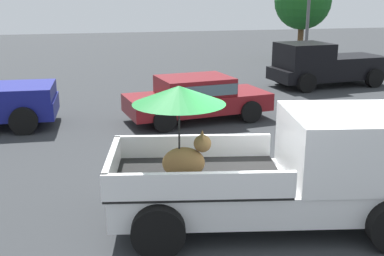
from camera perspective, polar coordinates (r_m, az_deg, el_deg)
ground_plane at (r=8.24m, az=8.61°, el=-11.19°), size 80.00×80.00×0.00m
pickup_truck_main at (r=7.92m, az=11.73°, el=-4.65°), size 5.31×3.00×2.39m
pickup_truck_far at (r=20.32m, az=15.67°, el=7.35°), size 4.96×2.56×1.80m
parked_sedan_far at (r=14.25m, az=0.52°, el=3.89°), size 4.51×2.44×1.33m
tree_by_lot at (r=27.45m, az=13.24°, el=14.70°), size 3.11×3.11×4.85m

